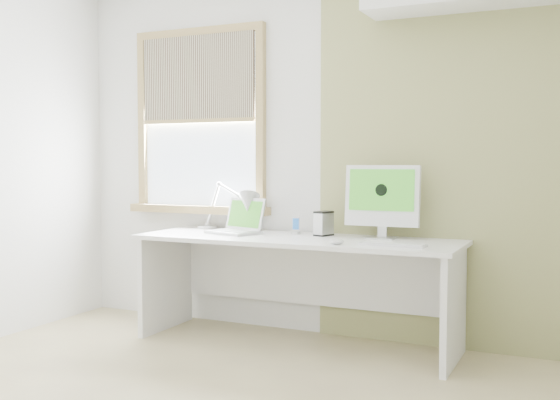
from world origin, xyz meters
The scene contains 11 objects.
room centered at (0.00, 0.00, 1.30)m, with size 4.04×3.54×2.64m.
accent_wall centered at (1.00, 1.74, 1.30)m, with size 2.00×0.02×2.60m, color #9A905D.
window centered at (-1.00, 1.71, 1.54)m, with size 1.20×0.14×1.42m.
desk centered at (-0.04, 1.44, 0.53)m, with size 2.20×0.70×0.73m.
desk_lamp centered at (-0.56, 1.57, 0.92)m, with size 0.61×0.33×0.36m.
laptop centered at (-0.52, 1.46, 0.79)m, with size 0.42×0.38×0.25m.
phone_dock centered at (-0.12, 1.57, 0.77)m, with size 0.08×0.08×0.13m.
external_drive centered at (0.10, 1.55, 0.81)m, with size 0.12×0.15×0.17m.
imac centered at (0.50, 1.57, 1.00)m, with size 0.50×0.17×0.49m.
keyboard centered at (0.67, 1.22, 0.74)m, with size 0.41×0.14×0.02m.
mouse centered at (0.34, 1.15, 0.75)m, with size 0.07×0.11×0.03m, color white.
Camera 1 is at (1.75, -2.70, 1.24)m, focal length 42.84 mm.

